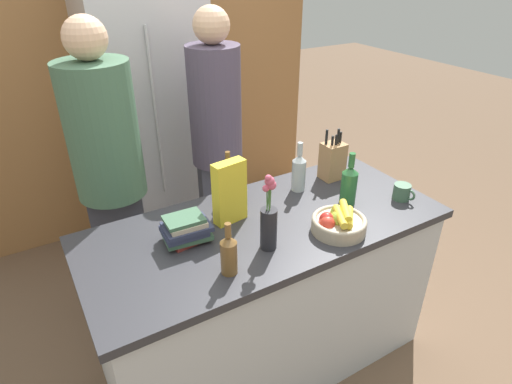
{
  "coord_description": "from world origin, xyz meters",
  "views": [
    {
      "loc": [
        -0.89,
        -1.41,
        2.0
      ],
      "look_at": [
        0.0,
        0.09,
        1.02
      ],
      "focal_mm": 30.0,
      "sensor_mm": 36.0,
      "label": 1
    }
  ],
  "objects_px": {
    "coffee_mug": "(402,192)",
    "bottle_water": "(349,184)",
    "bottle_oil": "(299,172)",
    "flower_vase": "(269,221)",
    "book_stack": "(186,229)",
    "knife_block": "(333,160)",
    "refrigerator": "(150,115)",
    "fruit_bowl": "(338,222)",
    "bottle_wine": "(229,254)",
    "cereal_box": "(230,192)",
    "person_in_blue": "(217,138)",
    "person_at_sink": "(110,169)",
    "bottle_vinegar": "(229,181)"
  },
  "relations": [
    {
      "from": "coffee_mug",
      "to": "bottle_vinegar",
      "type": "height_order",
      "value": "bottle_vinegar"
    },
    {
      "from": "bottle_wine",
      "to": "bottle_vinegar",
      "type": "bearing_deg",
      "value": 62.62
    },
    {
      "from": "book_stack",
      "to": "bottle_vinegar",
      "type": "distance_m",
      "value": 0.4
    },
    {
      "from": "knife_block",
      "to": "bottle_water",
      "type": "height_order",
      "value": "knife_block"
    },
    {
      "from": "flower_vase",
      "to": "book_stack",
      "type": "relative_size",
      "value": 1.64
    },
    {
      "from": "flower_vase",
      "to": "person_in_blue",
      "type": "xyz_separation_m",
      "value": [
        0.24,
        0.98,
        -0.03
      ]
    },
    {
      "from": "flower_vase",
      "to": "person_in_blue",
      "type": "height_order",
      "value": "person_in_blue"
    },
    {
      "from": "bottle_water",
      "to": "flower_vase",
      "type": "bearing_deg",
      "value": -168.47
    },
    {
      "from": "fruit_bowl",
      "to": "cereal_box",
      "type": "relative_size",
      "value": 0.82
    },
    {
      "from": "refrigerator",
      "to": "flower_vase",
      "type": "relative_size",
      "value": 5.67
    },
    {
      "from": "coffee_mug",
      "to": "bottle_water",
      "type": "xyz_separation_m",
      "value": [
        -0.27,
        0.11,
        0.07
      ]
    },
    {
      "from": "bottle_water",
      "to": "refrigerator",
      "type": "bearing_deg",
      "value": 108.19
    },
    {
      "from": "flower_vase",
      "to": "bottle_oil",
      "type": "xyz_separation_m",
      "value": [
        0.41,
        0.35,
        -0.03
      ]
    },
    {
      "from": "cereal_box",
      "to": "coffee_mug",
      "type": "bearing_deg",
      "value": -17.71
    },
    {
      "from": "flower_vase",
      "to": "fruit_bowl",
      "type": "bearing_deg",
      "value": -9.28
    },
    {
      "from": "coffee_mug",
      "to": "fruit_bowl",
      "type": "bearing_deg",
      "value": -173.36
    },
    {
      "from": "bottle_wine",
      "to": "bottle_water",
      "type": "bearing_deg",
      "value": 12.65
    },
    {
      "from": "fruit_bowl",
      "to": "bottle_water",
      "type": "distance_m",
      "value": 0.27
    },
    {
      "from": "person_at_sink",
      "to": "knife_block",
      "type": "bearing_deg",
      "value": -12.14
    },
    {
      "from": "bottle_vinegar",
      "to": "fruit_bowl",
      "type": "bearing_deg",
      "value": -59.63
    },
    {
      "from": "bottle_oil",
      "to": "flower_vase",
      "type": "bearing_deg",
      "value": -139.15
    },
    {
      "from": "cereal_box",
      "to": "book_stack",
      "type": "relative_size",
      "value": 1.42
    },
    {
      "from": "fruit_bowl",
      "to": "person_at_sink",
      "type": "height_order",
      "value": "person_at_sink"
    },
    {
      "from": "refrigerator",
      "to": "person_at_sink",
      "type": "xyz_separation_m",
      "value": [
        -0.47,
        -0.72,
        -0.0
      ]
    },
    {
      "from": "refrigerator",
      "to": "cereal_box",
      "type": "bearing_deg",
      "value": -93.23
    },
    {
      "from": "knife_block",
      "to": "bottle_oil",
      "type": "height_order",
      "value": "knife_block"
    },
    {
      "from": "cereal_box",
      "to": "bottle_wine",
      "type": "xyz_separation_m",
      "value": [
        -0.18,
        -0.33,
        -0.06
      ]
    },
    {
      "from": "book_stack",
      "to": "bottle_water",
      "type": "height_order",
      "value": "bottle_water"
    },
    {
      "from": "book_stack",
      "to": "bottle_oil",
      "type": "height_order",
      "value": "bottle_oil"
    },
    {
      "from": "refrigerator",
      "to": "flower_vase",
      "type": "distance_m",
      "value": 1.63
    },
    {
      "from": "knife_block",
      "to": "bottle_wine",
      "type": "height_order",
      "value": "knife_block"
    },
    {
      "from": "person_at_sink",
      "to": "person_in_blue",
      "type": "relative_size",
      "value": 1.0
    },
    {
      "from": "bottle_oil",
      "to": "bottle_wine",
      "type": "relative_size",
      "value": 1.18
    },
    {
      "from": "bottle_wine",
      "to": "person_at_sink",
      "type": "distance_m",
      "value": 0.99
    },
    {
      "from": "book_stack",
      "to": "bottle_oil",
      "type": "bearing_deg",
      "value": 10.88
    },
    {
      "from": "refrigerator",
      "to": "bottle_wine",
      "type": "bearing_deg",
      "value": -98.55
    },
    {
      "from": "bottle_vinegar",
      "to": "bottle_water",
      "type": "bearing_deg",
      "value": -34.21
    },
    {
      "from": "bottle_oil",
      "to": "refrigerator",
      "type": "bearing_deg",
      "value": 106.18
    },
    {
      "from": "fruit_bowl",
      "to": "person_in_blue",
      "type": "bearing_deg",
      "value": 95.17
    },
    {
      "from": "knife_block",
      "to": "bottle_vinegar",
      "type": "relative_size",
      "value": 1.08
    },
    {
      "from": "coffee_mug",
      "to": "person_in_blue",
      "type": "distance_m",
      "value": 1.13
    },
    {
      "from": "fruit_bowl",
      "to": "person_in_blue",
      "type": "relative_size",
      "value": 0.14
    },
    {
      "from": "coffee_mug",
      "to": "bottle_oil",
      "type": "height_order",
      "value": "bottle_oil"
    },
    {
      "from": "bottle_water",
      "to": "bottle_oil",
      "type": "bearing_deg",
      "value": 118.0
    },
    {
      "from": "refrigerator",
      "to": "coffee_mug",
      "type": "distance_m",
      "value": 1.8
    },
    {
      "from": "person_at_sink",
      "to": "person_in_blue",
      "type": "bearing_deg",
      "value": 20.88
    },
    {
      "from": "bottle_wine",
      "to": "person_in_blue",
      "type": "xyz_separation_m",
      "value": [
        0.46,
        1.04,
        0.02
      ]
    },
    {
      "from": "refrigerator",
      "to": "bottle_vinegar",
      "type": "bearing_deg",
      "value": -89.67
    },
    {
      "from": "book_stack",
      "to": "person_at_sink",
      "type": "height_order",
      "value": "person_at_sink"
    },
    {
      "from": "knife_block",
      "to": "person_in_blue",
      "type": "xyz_separation_m",
      "value": [
        -0.4,
        0.61,
        -0.0
      ]
    }
  ]
}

